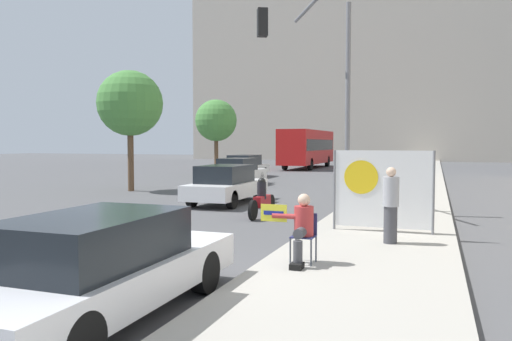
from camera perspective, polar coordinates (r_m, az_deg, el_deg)
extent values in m
plane|color=#4F4F51|center=(8.25, -14.58, -12.82)|extent=(160.00, 160.00, 0.00)
cube|color=#A8A399|center=(21.67, 16.52, -2.75)|extent=(3.40, 90.00, 0.15)
cube|color=#BCB2A3|center=(72.28, 14.74, 17.19)|extent=(52.00, 12.00, 39.81)
cylinder|color=#474C56|center=(8.77, 3.93, -9.21)|extent=(0.03, 0.03, 0.46)
cylinder|color=#474C56|center=(8.67, 6.32, -9.36)|extent=(0.03, 0.03, 0.46)
cylinder|color=#474C56|center=(9.11, 4.58, -8.74)|extent=(0.03, 0.03, 0.46)
cylinder|color=#474C56|center=(9.03, 6.87, -8.87)|extent=(0.03, 0.03, 0.46)
cube|color=navy|center=(8.84, 5.43, -7.51)|extent=(0.40, 0.40, 0.02)
cube|color=navy|center=(8.99, 5.74, -6.04)|extent=(0.40, 0.02, 0.38)
cylinder|color=#424247|center=(8.67, 5.17, -7.05)|extent=(0.18, 0.42, 0.18)
cylinder|color=#424247|center=(8.54, 4.80, -9.55)|extent=(0.16, 0.16, 0.46)
cube|color=black|center=(8.53, 4.69, -10.82)|extent=(0.20, 0.28, 0.10)
cylinder|color=#B23333|center=(8.83, 5.49, -5.75)|extent=(0.34, 0.34, 0.52)
sphere|color=beige|center=(8.78, 5.51, -3.37)|extent=(0.22, 0.22, 0.22)
cylinder|color=#B23333|center=(8.83, 3.30, -5.22)|extent=(0.45, 0.09, 0.09)
cube|color=yellow|center=(8.88, 2.04, -4.87)|extent=(0.48, 0.02, 0.31)
cube|color=navy|center=(8.87, 2.02, -4.88)|extent=(0.37, 0.01, 0.07)
cylinder|color=#424247|center=(10.92, 15.11, -6.00)|extent=(0.28, 0.28, 0.78)
cylinder|color=#9E9EA3|center=(10.83, 15.16, -2.34)|extent=(0.34, 0.34, 0.62)
sphere|color=beige|center=(10.80, 15.19, -0.16)|extent=(0.21, 0.21, 0.21)
cylinder|color=#756651|center=(13.07, 11.19, -4.40)|extent=(0.28, 0.28, 0.81)
cylinder|color=black|center=(12.99, 11.22, -1.24)|extent=(0.34, 0.34, 0.64)
sphere|color=#936B4C|center=(12.97, 11.24, 0.63)|extent=(0.21, 0.21, 0.21)
cylinder|color=slate|center=(12.34, 8.97, -2.19)|extent=(0.06, 0.06, 1.93)
cylinder|color=slate|center=(12.12, 19.63, -2.43)|extent=(0.06, 0.06, 1.93)
cube|color=white|center=(12.18, 14.25, -2.08)|extent=(2.28, 0.02, 1.83)
cylinder|color=yellow|center=(12.19, 11.91, -0.75)|extent=(0.81, 0.01, 0.81)
cylinder|color=slate|center=(16.07, 10.44, 7.15)|extent=(0.16, 0.16, 6.49)
cylinder|color=slate|center=(16.16, 5.75, 17.76)|extent=(1.40, 2.45, 0.11)
cube|color=black|center=(15.79, 0.74, 16.55)|extent=(0.41, 0.41, 0.84)
sphere|color=green|center=(15.72, 0.74, 15.56)|extent=(0.18, 0.18, 0.18)
cube|color=silver|center=(6.83, -17.07, -11.71)|extent=(1.75, 4.55, 0.49)
cube|color=black|center=(6.57, -18.11, -7.43)|extent=(1.50, 2.37, 0.60)
cylinder|color=black|center=(8.42, -15.42, -10.24)|extent=(0.22, 0.64, 0.64)
cylinder|color=black|center=(7.67, -5.86, -11.49)|extent=(0.22, 0.64, 0.64)
cube|color=white|center=(18.64, -3.35, -2.13)|extent=(1.75, 4.36, 0.53)
cube|color=black|center=(18.44, -3.56, -0.37)|extent=(1.51, 2.26, 0.63)
cylinder|color=black|center=(20.20, -3.84, -2.35)|extent=(0.22, 0.64, 0.64)
cylinder|color=black|center=(19.64, 0.27, -2.50)|extent=(0.22, 0.64, 0.64)
cylinder|color=black|center=(17.77, -7.34, -3.12)|extent=(0.22, 0.64, 0.64)
cylinder|color=black|center=(17.13, -2.76, -3.33)|extent=(0.22, 0.64, 0.64)
cube|color=white|center=(26.67, -1.98, -0.52)|extent=(1.73, 4.32, 0.54)
cube|color=black|center=(26.48, -2.13, 0.73)|extent=(1.49, 2.25, 0.64)
cylinder|color=black|center=(28.21, -2.40, -0.78)|extent=(0.22, 0.64, 0.64)
cylinder|color=black|center=(27.67, 0.50, -0.85)|extent=(0.22, 0.64, 0.64)
cylinder|color=black|center=(25.75, -4.65, -1.16)|extent=(0.22, 0.64, 0.64)
cylinder|color=black|center=(25.17, -1.52, -1.25)|extent=(0.22, 0.64, 0.64)
cube|color=white|center=(32.42, -1.18, 0.15)|extent=(1.73, 4.75, 0.56)
cube|color=black|center=(32.21, -1.31, 1.21)|extent=(1.49, 2.47, 0.65)
cylinder|color=black|center=(34.07, -1.48, -0.10)|extent=(0.22, 0.64, 0.64)
cylinder|color=black|center=(33.56, 0.92, -0.15)|extent=(0.22, 0.64, 0.64)
cylinder|color=black|center=(31.35, -3.43, -0.39)|extent=(0.22, 0.64, 0.64)
cylinder|color=black|center=(30.79, -0.86, -0.45)|extent=(0.22, 0.64, 0.64)
cube|color=red|center=(45.02, 5.91, 2.70)|extent=(2.48, 11.15, 2.93)
cube|color=black|center=(45.02, 5.91, 2.94)|extent=(2.50, 10.59, 0.95)
cylinder|color=black|center=(48.67, 5.64, 1.10)|extent=(0.30, 1.04, 1.04)
cylinder|color=black|center=(48.18, 8.15, 1.06)|extent=(0.30, 1.04, 1.04)
cylinder|color=black|center=(42.01, 3.32, 0.79)|extent=(0.30, 1.04, 1.04)
cylinder|color=black|center=(41.44, 6.21, 0.74)|extent=(0.30, 1.04, 1.04)
cube|color=maroon|center=(15.32, 0.71, -3.50)|extent=(0.24, 0.99, 0.32)
cylinder|color=black|center=(15.23, 0.65, -2.31)|extent=(0.28, 0.28, 0.52)
sphere|color=black|center=(15.21, 0.65, -1.29)|extent=(0.24, 0.24, 0.24)
cylinder|color=black|center=(16.11, 1.67, -3.82)|extent=(0.10, 0.60, 0.60)
cylinder|color=black|center=(14.57, -0.35, -4.56)|extent=(0.10, 0.60, 0.60)
cylinder|color=brown|center=(24.10, -14.13, 1.32)|extent=(0.28, 0.28, 3.04)
sphere|color=#47843D|center=(24.16, -14.21, 7.47)|extent=(3.05, 3.05, 3.05)
cylinder|color=brown|center=(34.42, -4.57, 1.73)|extent=(0.28, 0.28, 2.81)
sphere|color=#47843D|center=(34.45, -4.58, 5.73)|extent=(2.86, 2.86, 2.86)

